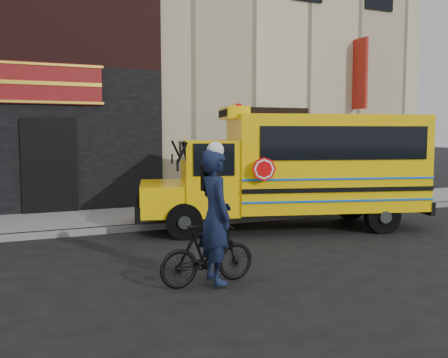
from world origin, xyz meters
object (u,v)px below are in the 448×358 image
(sign_pole, at_px, (290,159))
(school_bus, at_px, (297,166))
(bicycle, at_px, (208,254))
(cyclist, at_px, (215,219))

(sign_pole, bearing_deg, school_bus, -114.96)
(school_bus, height_order, bicycle, school_bus)
(school_bus, distance_m, cyclist, 5.04)
(school_bus, distance_m, bicycle, 5.15)
(sign_pole, height_order, cyclist, sign_pole)
(bicycle, bearing_deg, sign_pole, -45.92)
(school_bus, height_order, cyclist, school_bus)
(school_bus, bearing_deg, bicycle, -137.10)
(cyclist, bearing_deg, sign_pole, -40.02)
(bicycle, relative_size, cyclist, 0.77)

